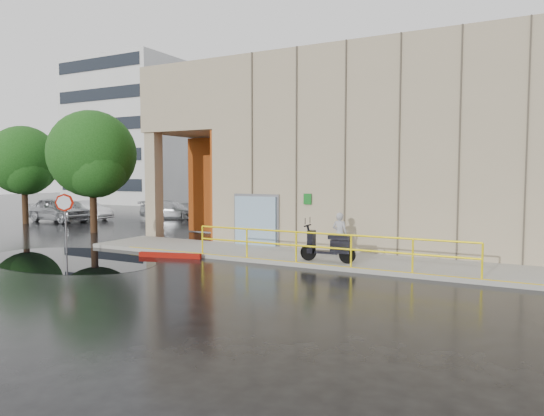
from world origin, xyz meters
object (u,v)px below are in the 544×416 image
(person, at_px, (340,234))
(tree_near, at_px, (93,157))
(tree_far, at_px, (24,163))
(red_curb, at_px, (170,255))
(scooter, at_px, (328,237))
(stop_sign, at_px, (65,209))
(car_c, at_px, (171,210))
(car_a, at_px, (58,209))
(car_b, at_px, (86,210))

(person, bearing_deg, tree_near, -0.70)
(tree_far, bearing_deg, person, -7.91)
(person, xyz_separation_m, red_curb, (-5.64, -2.57, -0.83))
(scooter, height_order, red_curb, scooter)
(person, bearing_deg, scooter, 100.35)
(stop_sign, bearing_deg, tree_near, 112.55)
(red_curb, bearing_deg, scooter, 10.95)
(red_curb, distance_m, tree_near, 10.09)
(car_c, bearing_deg, tree_far, 121.75)
(car_a, bearing_deg, car_b, -13.23)
(car_b, bearing_deg, tree_far, 164.65)
(tree_near, bearing_deg, person, -6.41)
(tree_near, bearing_deg, red_curb, -26.35)
(tree_near, height_order, tree_far, tree_near)
(car_c, bearing_deg, red_curb, -159.33)
(person, distance_m, tree_far, 21.84)
(stop_sign, xyz_separation_m, car_c, (-5.83, 13.48, -1.09))
(person, relative_size, scooter, 0.81)
(tree_far, bearing_deg, car_b, 72.70)
(stop_sign, relative_size, tree_near, 0.36)
(scooter, relative_size, car_a, 0.41)
(stop_sign, bearing_deg, red_curb, -1.86)
(car_a, distance_m, tree_far, 3.54)
(tree_far, bearing_deg, car_a, 73.02)
(scooter, height_order, car_a, scooter)
(stop_sign, relative_size, car_a, 0.50)
(scooter, xyz_separation_m, car_c, (-15.83, 11.30, -0.37))
(stop_sign, height_order, car_b, stop_sign)
(person, distance_m, car_c, 18.55)
(car_b, bearing_deg, person, -106.04)
(stop_sign, relative_size, car_c, 0.54)
(car_b, height_order, tree_near, tree_near)
(person, xyz_separation_m, car_b, (-20.33, 6.60, -0.28))
(stop_sign, distance_m, tree_near, 7.00)
(scooter, relative_size, car_b, 0.49)
(car_b, height_order, car_c, car_b)
(stop_sign, relative_size, tree_far, 0.39)
(person, xyz_separation_m, car_c, (-15.71, 9.85, -0.30))
(car_c, xyz_separation_m, tree_far, (-5.74, -6.87, 3.13))
(scooter, bearing_deg, tree_near, 164.48)
(scooter, relative_size, tree_far, 0.32)
(car_a, xyz_separation_m, tree_far, (-0.57, -1.87, 2.96))
(car_b, height_order, tree_far, tree_far)
(car_a, xyz_separation_m, car_c, (5.17, 5.00, -0.17))
(person, distance_m, scooter, 1.46)
(red_curb, bearing_deg, car_a, 154.04)
(person, distance_m, stop_sign, 10.56)
(tree_far, bearing_deg, scooter, -11.62)
(tree_near, relative_size, tree_far, 1.06)
(scooter, relative_size, tree_near, 0.30)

